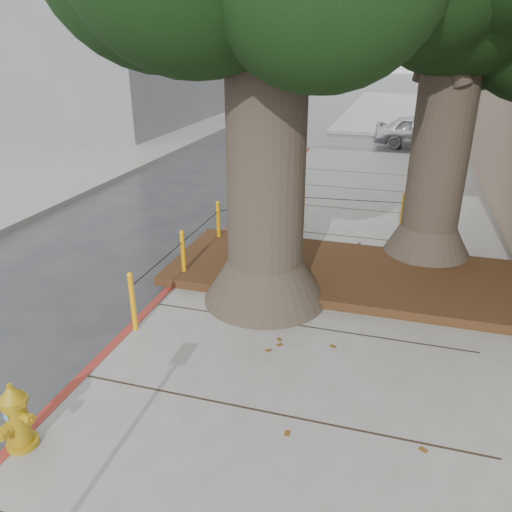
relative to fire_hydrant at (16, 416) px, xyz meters
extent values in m
plane|color=#28282B|center=(1.90, 1.24, -0.54)|extent=(140.00, 140.00, 0.00)
cube|color=slate|center=(7.90, 31.24, -0.46)|extent=(16.00, 20.00, 0.15)
cube|color=maroon|center=(-0.10, 3.74, -0.46)|extent=(0.14, 26.00, 0.16)
cube|color=black|center=(2.80, 5.14, -0.31)|extent=(6.40, 2.60, 0.16)
cube|color=slate|center=(-13.10, 23.24, 5.46)|extent=(12.00, 16.00, 12.00)
cube|color=silver|center=(-15.10, 46.24, 6.96)|extent=(12.00, 18.00, 15.00)
cone|color=#4C3F33|center=(1.60, 3.94, -0.04)|extent=(2.04, 2.04, 0.70)
cylinder|color=#4C3F33|center=(1.60, 3.94, 1.99)|extent=(1.20, 1.20, 4.22)
cone|color=#4C3F33|center=(4.20, 6.44, -0.04)|extent=(1.77, 1.77, 0.70)
cylinder|color=#4C3F33|center=(4.20, 6.44, 1.78)|extent=(1.04, 1.04, 3.84)
cylinder|color=#F3A00D|center=(0.00, 2.44, 0.06)|extent=(0.08, 0.08, 0.90)
sphere|color=#F3A00D|center=(0.00, 2.44, 0.51)|extent=(0.09, 0.09, 0.09)
cylinder|color=#F3A00D|center=(0.00, 4.24, 0.06)|extent=(0.08, 0.08, 0.90)
sphere|color=#F3A00D|center=(0.00, 4.24, 0.51)|extent=(0.09, 0.09, 0.09)
cylinder|color=#F3A00D|center=(0.00, 6.04, 0.06)|extent=(0.08, 0.08, 0.90)
sphere|color=#F3A00D|center=(0.00, 6.04, 0.51)|extent=(0.09, 0.09, 0.09)
cylinder|color=#F3A00D|center=(1.50, 7.54, 0.06)|extent=(0.08, 0.08, 0.90)
sphere|color=#F3A00D|center=(1.50, 7.54, 0.51)|extent=(0.09, 0.09, 0.09)
cylinder|color=#F3A00D|center=(3.70, 7.74, 0.06)|extent=(0.08, 0.08, 0.90)
sphere|color=#F3A00D|center=(3.70, 7.74, 0.51)|extent=(0.09, 0.09, 0.09)
cylinder|color=black|center=(0.00, 3.34, 0.33)|extent=(0.02, 1.80, 0.02)
cylinder|color=black|center=(0.00, 5.14, 0.33)|extent=(0.02, 1.80, 0.02)
cylinder|color=black|center=(0.75, 6.79, 0.33)|extent=(1.51, 1.51, 0.02)
cylinder|color=black|center=(2.60, 7.64, 0.33)|extent=(2.20, 0.22, 0.02)
cylinder|color=#B38912|center=(0.00, 0.01, -0.36)|extent=(0.39, 0.39, 0.06)
cylinder|color=#B38912|center=(0.00, 0.01, -0.08)|extent=(0.27, 0.27, 0.52)
cylinder|color=#B38912|center=(0.00, 0.01, 0.19)|extent=(0.35, 0.35, 0.07)
cone|color=#B38912|center=(0.00, 0.01, 0.29)|extent=(0.33, 0.33, 0.15)
cylinder|color=#B38912|center=(0.00, 0.01, 0.38)|extent=(0.07, 0.07, 0.05)
cylinder|color=#B38912|center=(-0.13, 0.03, 0.05)|extent=(0.16, 0.12, 0.09)
cylinder|color=#B38912|center=(0.13, -0.02, 0.05)|extent=(0.16, 0.12, 0.09)
cylinder|color=#B38912|center=(-0.02, -0.12, -0.08)|extent=(0.16, 0.17, 0.13)
cube|color=#5999D8|center=(-0.02, -0.11, 0.07)|extent=(0.07, 0.02, 0.07)
imported|color=#B1B2B6|center=(4.25, 18.86, 0.13)|extent=(3.99, 1.81, 1.33)
imported|color=black|center=(-9.11, 20.40, 0.14)|extent=(2.24, 4.83, 1.36)
camera|label=1|loc=(3.56, -3.23, 3.60)|focal=35.00mm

